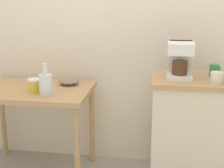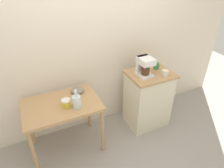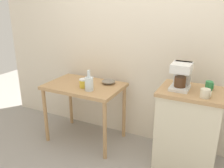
{
  "view_description": "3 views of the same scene",
  "coord_description": "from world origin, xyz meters",
  "px_view_note": "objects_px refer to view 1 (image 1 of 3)",
  "views": [
    {
      "loc": [
        0.44,
        -2.4,
        1.51
      ],
      "look_at": [
        0.07,
        0.0,
        0.83
      ],
      "focal_mm": 54.47,
      "sensor_mm": 36.0,
      "label": 1
    },
    {
      "loc": [
        -0.83,
        -1.93,
        2.23
      ],
      "look_at": [
        0.07,
        0.01,
        0.89
      ],
      "focal_mm": 32.26,
      "sensor_mm": 36.0,
      "label": 2
    },
    {
      "loc": [
        0.93,
        -2.22,
        1.7
      ],
      "look_at": [
        -0.16,
        -0.02,
        0.84
      ],
      "focal_mm": 38.15,
      "sensor_mm": 36.0,
      "label": 3
    }
  ],
  "objects_px": {
    "coffee_maker": "(180,58)",
    "mug_tall_green": "(215,70)",
    "mug_small_cream": "(217,78)",
    "glass_carafe_vase": "(46,84)",
    "canister_enamel": "(34,85)",
    "bowl_stoneware": "(69,81)"
  },
  "relations": [
    {
      "from": "coffee_maker",
      "to": "mug_tall_green",
      "type": "relative_size",
      "value": 2.97
    },
    {
      "from": "bowl_stoneware",
      "to": "canister_enamel",
      "type": "bearing_deg",
      "value": -130.12
    },
    {
      "from": "bowl_stoneware",
      "to": "mug_small_cream",
      "type": "distance_m",
      "value": 1.19
    },
    {
      "from": "mug_tall_green",
      "to": "coffee_maker",
      "type": "bearing_deg",
      "value": -162.84
    },
    {
      "from": "mug_small_cream",
      "to": "glass_carafe_vase",
      "type": "bearing_deg",
      "value": 179.0
    },
    {
      "from": "bowl_stoneware",
      "to": "glass_carafe_vase",
      "type": "height_order",
      "value": "glass_carafe_vase"
    },
    {
      "from": "glass_carafe_vase",
      "to": "coffee_maker",
      "type": "distance_m",
      "value": 1.0
    },
    {
      "from": "bowl_stoneware",
      "to": "mug_small_cream",
      "type": "relative_size",
      "value": 1.77
    },
    {
      "from": "coffee_maker",
      "to": "mug_small_cream",
      "type": "xyz_separation_m",
      "value": [
        0.25,
        -0.14,
        -0.1
      ]
    },
    {
      "from": "mug_small_cream",
      "to": "mug_tall_green",
      "type": "distance_m",
      "value": 0.22
    },
    {
      "from": "mug_small_cream",
      "to": "bowl_stoneware",
      "type": "bearing_deg",
      "value": 164.18
    },
    {
      "from": "bowl_stoneware",
      "to": "coffee_maker",
      "type": "distance_m",
      "value": 0.94
    },
    {
      "from": "glass_carafe_vase",
      "to": "mug_small_cream",
      "type": "relative_size",
      "value": 2.54
    },
    {
      "from": "canister_enamel",
      "to": "mug_small_cream",
      "type": "distance_m",
      "value": 1.34
    },
    {
      "from": "mug_small_cream",
      "to": "canister_enamel",
      "type": "bearing_deg",
      "value": 176.59
    },
    {
      "from": "canister_enamel",
      "to": "coffee_maker",
      "type": "xyz_separation_m",
      "value": [
        1.09,
        0.06,
        0.23
      ]
    },
    {
      "from": "canister_enamel",
      "to": "mug_small_cream",
      "type": "height_order",
      "value": "mug_small_cream"
    },
    {
      "from": "canister_enamel",
      "to": "glass_carafe_vase",
      "type": "bearing_deg",
      "value": -27.61
    },
    {
      "from": "glass_carafe_vase",
      "to": "coffee_maker",
      "type": "relative_size",
      "value": 0.91
    },
    {
      "from": "coffee_maker",
      "to": "mug_small_cream",
      "type": "height_order",
      "value": "coffee_maker"
    },
    {
      "from": "glass_carafe_vase",
      "to": "canister_enamel",
      "type": "distance_m",
      "value": 0.13
    },
    {
      "from": "glass_carafe_vase",
      "to": "mug_tall_green",
      "type": "relative_size",
      "value": 2.71
    }
  ]
}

